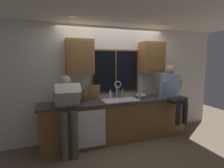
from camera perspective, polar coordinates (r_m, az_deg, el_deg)
name	(u,v)px	position (r m, az deg, el deg)	size (l,w,h in m)	color
back_wall	(112,82)	(4.18, 0.02, 0.61)	(5.67, 0.12, 2.55)	silver
ceiling	(152,4)	(2.76, 12.87, 23.96)	(5.67, 4.40, 0.04)	white
ceiling_downlight_left	(72,17)	(3.36, -12.86, 20.50)	(0.14, 0.14, 0.01)	#FFEAB2
ceiling_downlight_right	(166,24)	(4.10, 17.15, 17.97)	(0.14, 0.14, 0.01)	#FFEAB2
window_glass	(116,72)	(4.12, 1.21, 4.00)	(1.10, 0.02, 0.95)	black
window_frame_top	(116,50)	(4.10, 1.28, 10.86)	(1.17, 0.02, 0.04)	brown
window_frame_bottom	(116,93)	(4.17, 1.24, -2.79)	(1.17, 0.02, 0.04)	brown
window_frame_left	(92,72)	(3.94, -6.49, 3.79)	(0.04, 0.02, 0.95)	brown
window_frame_right	(138,71)	(4.34, 8.29, 4.11)	(0.04, 0.02, 0.95)	brown
window_mullion_center	(116,72)	(4.10, 1.27, 3.99)	(0.02, 0.02, 0.95)	brown
lower_cabinet_run	(117,121)	(4.05, 1.73, -11.78)	(3.27, 0.58, 0.88)	brown
countertop	(118,101)	(3.90, 1.87, -5.49)	(3.33, 0.62, 0.04)	#38383D
dishwasher_front	(91,129)	(3.57, -6.91, -14.26)	(0.60, 0.02, 0.74)	white
upper_cabinet_left	(80,57)	(3.73, -10.45, 8.65)	(0.56, 0.36, 0.72)	olive
upper_cabinet_right	(152,57)	(4.35, 12.76, 8.42)	(0.56, 0.36, 0.72)	olive
sink	(120,104)	(3.96, 2.70, -6.48)	(0.80, 0.46, 0.21)	silver
faucet	(118,87)	(4.05, 1.86, -1.07)	(0.18, 0.09, 0.40)	silver
person_standing	(68,107)	(3.38, -14.16, -7.12)	(0.53, 0.71, 1.50)	#595147
person_sitting_on_counter	(172,90)	(4.26, 18.95, -1.99)	(0.54, 0.62, 1.26)	#262628
knife_block	(82,97)	(3.72, -9.85, -4.24)	(0.12, 0.18, 0.32)	brown
cutting_board	(94,92)	(3.93, -5.88, -2.66)	(0.27, 0.02, 0.34)	#997047
mixing_bowl	(141,95)	(4.19, 9.39, -3.68)	(0.23, 0.23, 0.11)	#B7B7BC
soap_dispenser	(140,97)	(3.99, 9.02, -4.07)	(0.06, 0.07, 0.17)	#59A566
bottle_green_glass	(118,93)	(4.13, 2.12, -2.97)	(0.07, 0.07, 0.26)	#334C8C
bottle_tall_clear	(122,94)	(4.11, 3.42, -3.16)	(0.06, 0.06, 0.24)	olive
bottle_amber_small	(110,95)	(4.01, -0.55, -3.51)	(0.07, 0.07, 0.22)	#B7B7BC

